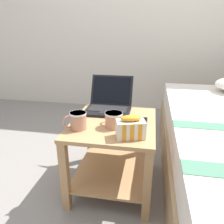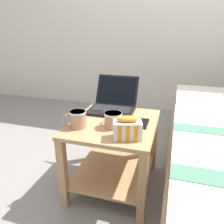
% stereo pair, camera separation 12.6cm
% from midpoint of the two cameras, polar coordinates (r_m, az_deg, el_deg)
% --- Properties ---
extents(ground_plane, '(8.00, 8.00, 0.00)m').
position_cam_midpoint_polar(ground_plane, '(1.58, -2.12, -18.26)').
color(ground_plane, gray).
extents(back_wall, '(8.00, 0.05, 2.50)m').
position_cam_midpoint_polar(back_wall, '(2.84, 5.34, 25.92)').
color(back_wall, beige).
rests_on(back_wall, ground_plane).
extents(bedside_table, '(0.51, 0.58, 0.46)m').
position_cam_midpoint_polar(bedside_table, '(1.41, -2.28, -8.80)').
color(bedside_table, tan).
rests_on(bedside_table, ground_plane).
extents(laptop, '(0.30, 0.32, 0.21)m').
position_cam_midpoint_polar(laptop, '(1.52, -3.17, 2.16)').
color(laptop, black).
rests_on(laptop, bedside_table).
extents(mug_front_left, '(0.13, 0.10, 0.10)m').
position_cam_midpoint_polar(mug_front_left, '(1.25, -11.86, -2.10)').
color(mug_front_left, tan).
rests_on(mug_front_left, bedside_table).
extents(mug_front_right, '(0.11, 0.13, 0.09)m').
position_cam_midpoint_polar(mug_front_right, '(1.25, -2.49, -1.88)').
color(mug_front_right, tan).
rests_on(mug_front_right, bedside_table).
extents(snack_bag, '(0.16, 0.12, 0.12)m').
position_cam_midpoint_polar(snack_bag, '(1.12, 1.69, -4.22)').
color(snack_bag, silver).
rests_on(snack_bag, bedside_table).
extents(cell_phone, '(0.08, 0.14, 0.01)m').
position_cam_midpoint_polar(cell_phone, '(1.32, 4.73, -2.64)').
color(cell_phone, black).
rests_on(cell_phone, bedside_table).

